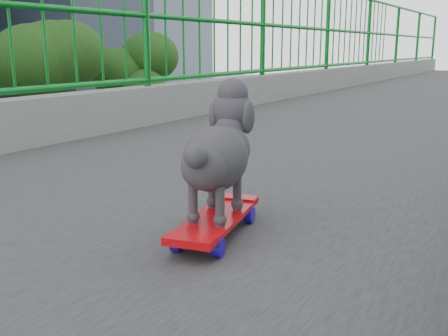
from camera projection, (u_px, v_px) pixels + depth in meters
railing at (310, 107)px, 3.53m from camera, size 3.00×24.00×1.42m
skateboard at (216, 221)px, 1.71m from camera, size 0.26×0.53×0.07m
poodle at (218, 151)px, 1.68m from camera, size 0.26×0.47×0.40m
car_0 at (205, 302)px, 14.43m from camera, size 1.77×4.40×1.50m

